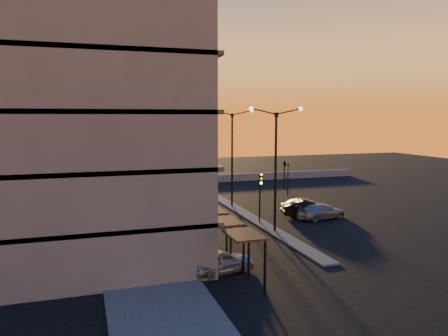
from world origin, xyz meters
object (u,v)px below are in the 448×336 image
streetlamp_mid (232,150)px  car_wagon (321,211)px  car_hatchback (222,262)px  traffic_light_main (260,189)px  car_sedan (307,208)px

streetlamp_mid → car_wagon: 10.41m
car_hatchback → traffic_light_main: bearing=-47.3°
car_wagon → streetlamp_mid: bearing=29.4°
traffic_light_main → car_wagon: size_ratio=0.95×
car_hatchback → car_sedan: car_sedan is taller
car_sedan → car_wagon: (0.66, -1.22, -0.10)m
car_hatchback → car_sedan: 15.98m
streetlamp_mid → car_hatchback: size_ratio=2.48×
car_hatchback → car_wagon: size_ratio=0.85×
streetlamp_mid → car_sedan: 9.17m
car_hatchback → car_wagon: bearing=-65.0°
streetlamp_mid → car_sedan: (5.00, -5.98, -4.84)m
traffic_light_main → car_sedan: size_ratio=0.93×
traffic_light_main → car_wagon: traffic_light_main is taller
traffic_light_main → car_wagon: 6.09m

